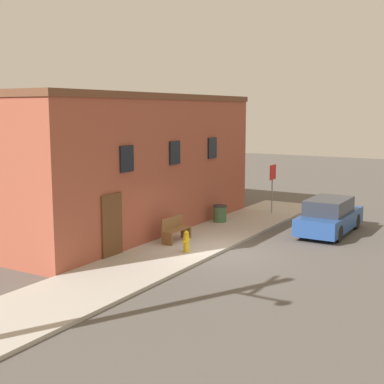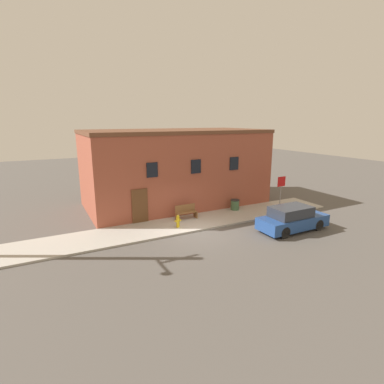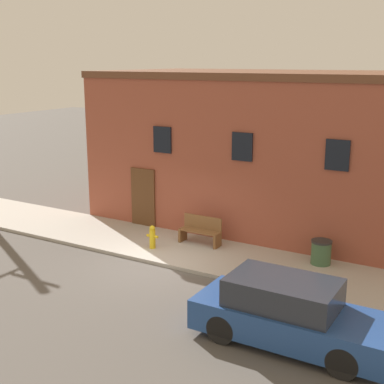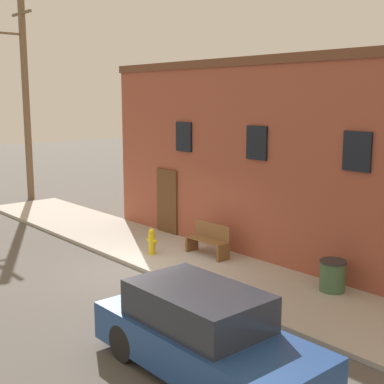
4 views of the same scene
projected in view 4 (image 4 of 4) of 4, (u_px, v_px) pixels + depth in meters
name	position (u px, v px, depth m)	size (l,w,h in m)	color
ground_plane	(140.00, 271.00, 13.98)	(80.00, 80.00, 0.00)	#56514C
sidewalk	(182.00, 259.00, 14.90)	(21.04, 2.86, 0.11)	#B2ADA3
brick_building	(329.00, 154.00, 16.35)	(12.99, 6.61, 5.56)	#9E4C38
fire_hydrant	(152.00, 241.00, 15.06)	(0.41, 0.19, 0.75)	gold
bench	(209.00, 240.00, 14.98)	(1.38, 0.44, 0.91)	brown
trash_bin	(332.00, 275.00, 12.21)	(0.61, 0.61, 0.72)	#426642
utility_pole	(24.00, 95.00, 23.21)	(1.80, 1.90, 8.71)	brown
parked_car	(204.00, 335.00, 8.66)	(4.20, 1.64, 1.45)	black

